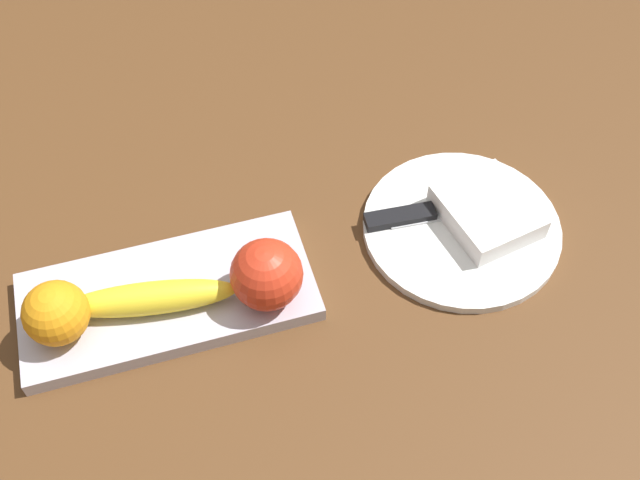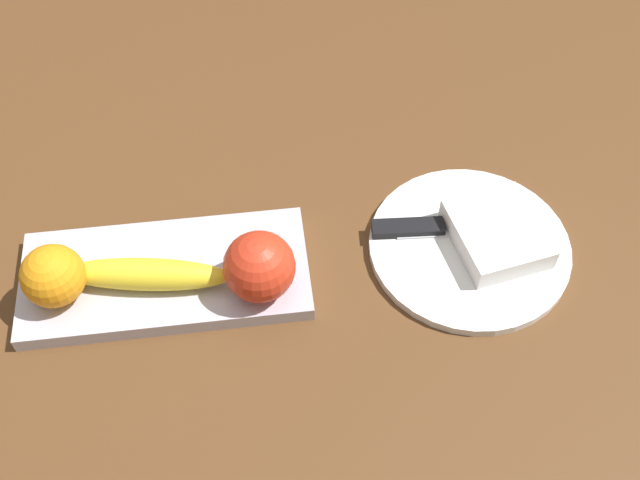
# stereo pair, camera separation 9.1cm
# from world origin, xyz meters

# --- Properties ---
(ground_plane) EXTENTS (2.40, 2.40, 0.00)m
(ground_plane) POSITION_xyz_m (0.00, 0.00, 0.00)
(ground_plane) COLOR #55341A
(fruit_tray) EXTENTS (0.34, 0.15, 0.02)m
(fruit_tray) POSITION_xyz_m (0.01, -0.03, 0.01)
(fruit_tray) COLOR #B8B4C2
(fruit_tray) RESTS_ON ground_plane
(apple) EXTENTS (0.08, 0.08, 0.08)m
(apple) POSITION_xyz_m (0.12, -0.07, 0.06)
(apple) COLOR red
(apple) RESTS_ON fruit_tray
(banana) EXTENTS (0.20, 0.07, 0.04)m
(banana) POSITION_xyz_m (-0.01, -0.05, 0.04)
(banana) COLOR yellow
(banana) RESTS_ON fruit_tray
(orange_near_apple) EXTENTS (0.07, 0.07, 0.07)m
(orange_near_apple) POSITION_xyz_m (-0.11, -0.05, 0.06)
(orange_near_apple) COLOR orange
(orange_near_apple) RESTS_ON fruit_tray
(dinner_plate) EXTENTS (0.25, 0.25, 0.01)m
(dinner_plate) POSITION_xyz_m (0.38, -0.03, 0.01)
(dinner_plate) COLOR white
(dinner_plate) RESTS_ON ground_plane
(folded_napkin) EXTENTS (0.12, 0.13, 0.03)m
(folded_napkin) POSITION_xyz_m (0.41, -0.03, 0.03)
(folded_napkin) COLOR white
(folded_napkin) RESTS_ON dinner_plate
(knife) EXTENTS (0.18, 0.03, 0.01)m
(knife) POSITION_xyz_m (0.33, -0.00, 0.02)
(knife) COLOR silver
(knife) RESTS_ON dinner_plate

